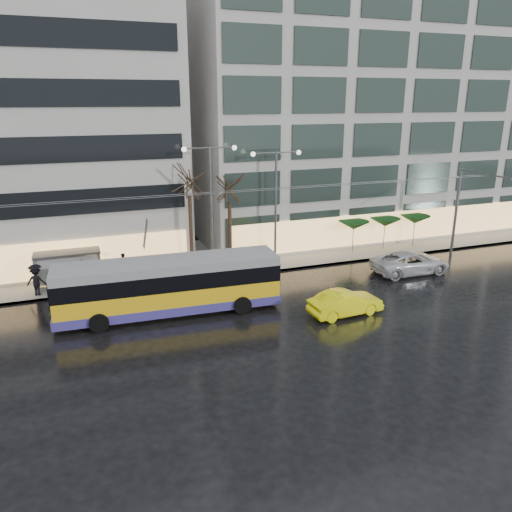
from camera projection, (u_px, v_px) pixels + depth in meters
ground at (231, 337)px, 26.90m from camera, size 140.00×140.00×0.00m
sidewalk at (202, 258)px, 40.07m from camera, size 80.00×10.00×0.15m
kerb at (220, 278)px, 35.64m from camera, size 80.00×0.10×0.15m
building_right at (362, 95)px, 46.35m from camera, size 32.00×14.00×25.00m
trolleybus at (169, 288)px, 29.44m from camera, size 13.17×5.38×6.05m
catenary at (208, 226)px, 33.05m from camera, size 42.24×5.12×7.00m
bus_shelter at (62, 262)px, 33.11m from camera, size 4.20×1.60×2.51m
street_lamp_near at (211, 192)px, 35.42m from camera, size 3.96×0.36×9.03m
street_lamp_far at (276, 191)px, 37.15m from camera, size 3.96×0.36×8.53m
tree_a at (189, 177)px, 34.78m from camera, size 3.20×3.20×8.40m
tree_b at (229, 184)px, 36.15m from camera, size 3.20×3.20×7.70m
parasol_a at (354, 225)px, 40.62m from camera, size 2.50×2.50×2.65m
parasol_b at (385, 222)px, 41.61m from camera, size 2.50×2.50×2.65m
parasol_c at (415, 219)px, 42.60m from camera, size 2.50×2.50×2.65m
taxi_b at (345, 303)px, 29.52m from camera, size 4.61×1.88×1.49m
sedan_silver at (410, 262)px, 36.63m from camera, size 5.89×2.85×1.61m
pedestrian_a at (106, 263)px, 33.99m from camera, size 0.96×0.98×2.19m
pedestrian_b at (123, 264)px, 35.82m from camera, size 1.00×0.94×1.63m
pedestrian_c at (36, 278)px, 31.97m from camera, size 1.39×1.02×2.11m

